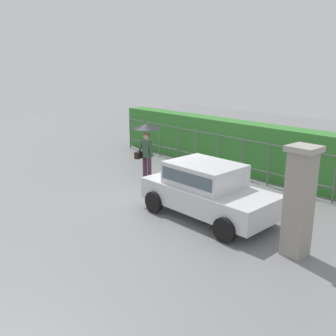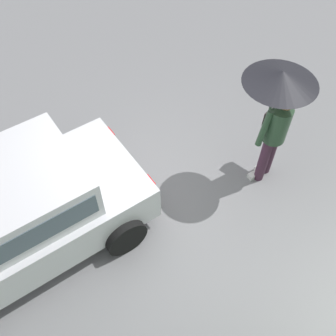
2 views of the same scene
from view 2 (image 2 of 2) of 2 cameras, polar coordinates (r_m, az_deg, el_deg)
The scene contains 3 objects.
ground_plane at distance 5.99m, azimuth 0.00°, elevation -4.56°, with size 40.00×40.00×0.00m, color slate.
car at distance 5.29m, azimuth -22.83°, elevation -6.68°, with size 3.79×1.96×1.48m.
pedestrian at distance 5.37m, azimuth 16.01°, elevation 8.97°, with size 0.97×0.97×2.06m.
Camera 2 is at (1.79, 2.76, 5.00)m, focal length 41.06 mm.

